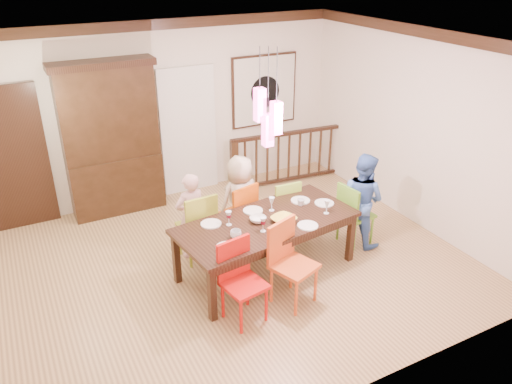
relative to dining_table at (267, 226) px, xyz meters
name	(u,v)px	position (x,y,z in m)	size (l,w,h in m)	color
floor	(233,263)	(-0.33, 0.34, -0.67)	(6.00, 6.00, 0.00)	olive
ceiling	(228,44)	(-0.33, 0.34, 2.23)	(6.00, 6.00, 0.00)	white
wall_back	(166,112)	(-0.33, 2.84, 0.78)	(6.00, 6.00, 0.00)	silver
wall_right	(415,128)	(2.67, 0.34, 0.78)	(5.00, 5.00, 0.00)	silver
crown_molding	(228,51)	(-0.33, 0.34, 2.15)	(6.00, 5.00, 0.16)	black
panel_door	(11,162)	(-2.73, 2.79, 0.38)	(1.04, 0.07, 2.24)	black
white_doorway	(189,133)	(0.02, 2.80, 0.38)	(0.97, 0.05, 2.22)	silver
painting	(264,91)	(1.47, 2.80, 0.93)	(1.25, 0.06, 1.25)	black
pendant_cluster	(268,117)	(0.00, 0.00, 1.43)	(0.27, 0.21, 1.14)	#EC469E
dining_table	(267,226)	(0.00, 0.00, 0.00)	(2.42, 1.33, 0.75)	black
chair_far_left	(196,221)	(-0.68, 0.71, -0.10)	(0.47, 0.47, 1.00)	#9CA82B
chair_far_mid	(236,209)	(-0.06, 0.78, -0.12)	(0.54, 0.54, 0.97)	#CA4C0B
chair_far_right	(282,203)	(0.66, 0.73, -0.16)	(0.43, 0.43, 0.89)	#9BC939
chair_near_left	(244,279)	(-0.68, -0.73, -0.12)	(0.51, 0.51, 0.96)	red
chair_near_mid	(295,260)	(-0.02, -0.71, -0.09)	(0.59, 0.59, 1.02)	#D2511F
chair_end_right	(357,209)	(1.47, 0.04, -0.14)	(0.46, 0.46, 0.93)	#62A129
china_hutch	(111,139)	(-1.29, 2.64, 0.53)	(1.52, 0.46, 2.41)	black
balustrade	(289,156)	(1.71, 2.29, -0.17)	(2.22, 0.27, 0.96)	black
person_far_left	(191,216)	(-0.72, 0.81, -0.06)	(0.45, 0.29, 1.22)	beige
person_far_mid	(240,201)	(0.02, 0.81, -0.01)	(0.65, 0.42, 1.32)	#BCA78E
person_end_right	(362,199)	(1.53, 0.03, 0.01)	(0.66, 0.52, 1.36)	#4671C4
serving_bowl	(284,220)	(0.17, -0.13, 0.11)	(0.30, 0.30, 0.07)	yellow
small_bowl	(258,219)	(-0.11, 0.03, 0.11)	(0.21, 0.21, 0.07)	white
cup_left	(236,234)	(-0.53, -0.20, 0.13)	(0.13, 0.13, 0.10)	silver
cup_right	(301,202)	(0.60, 0.16, 0.12)	(0.10, 0.10, 0.09)	silver
plate_far_left	(211,224)	(-0.66, 0.24, 0.08)	(0.26, 0.26, 0.01)	white
plate_far_mid	(253,211)	(-0.04, 0.31, 0.08)	(0.26, 0.26, 0.01)	white
plate_far_right	(300,200)	(0.67, 0.27, 0.08)	(0.26, 0.26, 0.01)	white
plate_near_left	(227,247)	(-0.71, -0.35, 0.08)	(0.26, 0.26, 0.01)	white
plate_near_mid	(308,226)	(0.38, -0.36, 0.08)	(0.26, 0.26, 0.01)	white
plate_end_right	(324,203)	(0.91, 0.05, 0.08)	(0.26, 0.26, 0.01)	white
wine_glass_a	(229,218)	(-0.47, 0.12, 0.17)	(0.08, 0.08, 0.19)	#590C19
wine_glass_b	(272,204)	(0.19, 0.21, 0.17)	(0.08, 0.08, 0.19)	silver
wine_glass_c	(263,225)	(-0.17, -0.21, 0.17)	(0.08, 0.08, 0.19)	#590C19
wine_glass_d	(327,207)	(0.78, -0.19, 0.17)	(0.08, 0.08, 0.19)	silver
napkin	(281,232)	(0.01, -0.34, 0.08)	(0.18, 0.14, 0.01)	#D83359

